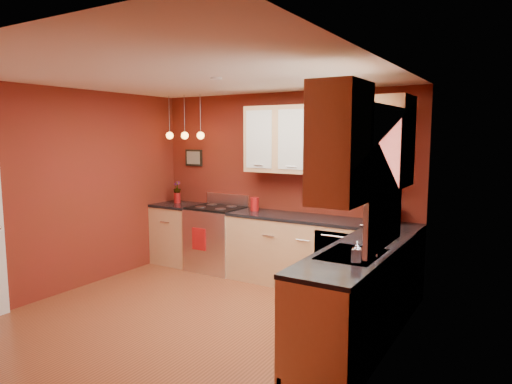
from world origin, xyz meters
The scene contains 25 objects.
floor centered at (0.00, 0.00, 0.00)m, with size 4.20×4.20×0.00m, color #964A2B.
ceiling centered at (0.00, 0.00, 2.60)m, with size 4.00×4.20×0.02m, color #F0E3D0.
wall_back centered at (0.00, 2.10, 1.30)m, with size 4.00×0.02×2.60m, color maroon.
wall_left centered at (-2.00, 0.00, 1.30)m, with size 0.02×4.20×2.60m, color maroon.
wall_right centered at (2.00, 0.00, 1.30)m, with size 0.02×4.20×2.60m, color maroon.
base_cabinets_back_left centered at (-1.65, 1.80, 0.45)m, with size 0.70×0.60×0.90m, color tan.
base_cabinets_back_right centered at (0.73, 1.80, 0.45)m, with size 2.54×0.60×0.90m, color tan.
base_cabinets_right centered at (1.70, 0.45, 0.45)m, with size 0.60×2.10×0.90m, color tan.
counter_back_left centered at (-1.65, 1.80, 0.92)m, with size 0.70×0.62×0.04m, color black.
counter_back_right centered at (0.73, 1.80, 0.92)m, with size 2.54×0.62×0.04m, color black.
counter_right centered at (1.70, 0.45, 0.92)m, with size 0.62×2.10×0.04m, color black.
gas_range centered at (-0.92, 1.80, 0.48)m, with size 0.76×0.64×1.11m.
dishwasher_front centered at (1.10, 1.51, 0.45)m, with size 0.60×0.02×0.80m, color silver.
sink centered at (1.70, 0.30, 0.92)m, with size 0.50×0.70×0.33m.
window centered at (1.97, 0.30, 1.69)m, with size 0.06×1.02×1.22m.
upper_cabinets_back centered at (0.60, 1.93, 1.95)m, with size 2.00×0.35×0.90m, color tan.
upper_cabinets_right centered at (1.82, 0.32, 1.95)m, with size 0.35×1.95×0.90m, color tan.
wall_picture centered at (-1.55, 2.08, 1.65)m, with size 0.32×0.03×0.26m, color black.
pendant_lights centered at (-1.45, 1.75, 2.01)m, with size 0.71×0.11×0.66m.
red_canister centered at (-0.28, 1.85, 1.04)m, with size 0.13×0.13×0.19m.
red_vase centered at (-1.73, 1.87, 1.02)m, with size 0.10×0.10×0.16m, color #A51112.
flowers centered at (-1.73, 1.87, 1.18)m, with size 0.11×0.11×0.20m, color #A51112.
coffee_maker centered at (1.63, 1.95, 1.05)m, with size 0.18×0.17×0.23m.
soap_pump centered at (1.83, 0.04, 1.03)m, with size 0.08×0.09×0.19m, color silver.
dish_towel centered at (-0.99, 1.47, 0.52)m, with size 0.23×0.02×0.32m, color #A51112.
Camera 1 is at (3.05, -3.59, 2.02)m, focal length 32.00 mm.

